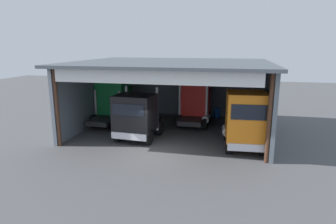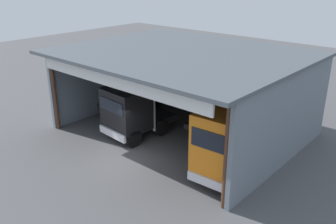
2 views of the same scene
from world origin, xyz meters
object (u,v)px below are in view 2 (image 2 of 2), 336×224
truck_black_left_bay (130,112)px  truck_red_center_left_bay (222,100)px  truck_green_center_bay (137,84)px  truck_orange_center_right_bay (226,146)px  oil_drum (263,117)px  tool_cart (224,111)px

truck_black_left_bay → truck_red_center_left_bay: truck_red_center_left_bay is taller
truck_green_center_bay → truck_red_center_left_bay: truck_green_center_bay is taller
truck_green_center_bay → truck_red_center_left_bay: bearing=13.4°
truck_orange_center_right_bay → oil_drum: 8.40m
truck_green_center_bay → tool_cart: truck_green_center_bay is taller
tool_cart → truck_green_center_bay: bearing=-154.5°
tool_cart → truck_orange_center_right_bay: bearing=-56.7°
truck_black_left_bay → oil_drum: size_ratio=5.50×
truck_black_left_bay → truck_orange_center_right_bay: truck_orange_center_right_bay is taller
oil_drum → tool_cart: (-2.57, -0.88, 0.06)m
truck_green_center_bay → truck_black_left_bay: bearing=-45.3°
truck_green_center_bay → truck_black_left_bay: (3.36, -3.80, -0.21)m
truck_red_center_left_bay → truck_orange_center_right_bay: bearing=-53.8°
tool_cart → oil_drum: bearing=18.8°
truck_black_left_bay → tool_cart: bearing=-107.1°
truck_green_center_bay → truck_orange_center_right_bay: truck_orange_center_right_bay is taller
truck_black_left_bay → tool_cart: truck_black_left_bay is taller
truck_orange_center_right_bay → oil_drum: size_ratio=5.96×
truck_black_left_bay → truck_red_center_left_bay: size_ratio=1.16×
truck_green_center_bay → truck_black_left_bay: size_ratio=0.93×
truck_black_left_bay → truck_orange_center_right_bay: (7.27, -0.46, 0.26)m
truck_green_center_bay → oil_drum: 9.43m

